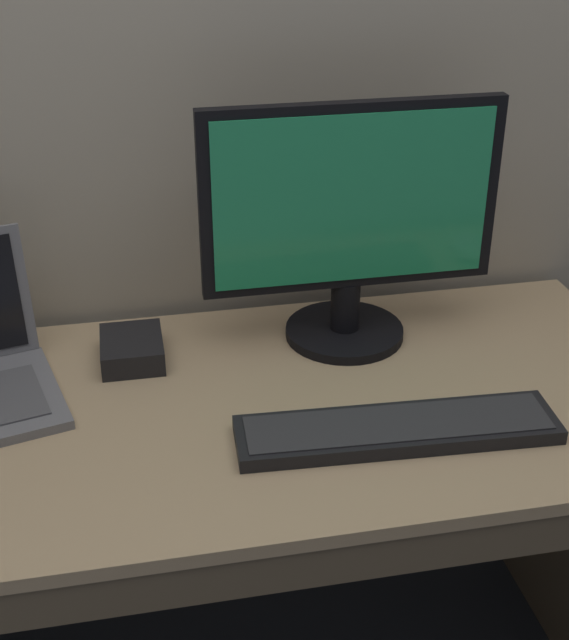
# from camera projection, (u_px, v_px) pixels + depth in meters

# --- Properties ---
(desk) EXTENTS (1.41, 0.62, 0.70)m
(desk) POSITION_uv_depth(u_px,v_px,m) (229.00, 523.00, 1.45)
(desk) COLOR tan
(desk) RESTS_ON ground
(external_monitor) EXTENTS (0.49, 0.20, 0.41)m
(external_monitor) POSITION_uv_depth(u_px,v_px,m) (350.00, 224.00, 1.44)
(external_monitor) COLOR black
(external_monitor) RESTS_ON desk
(wired_keyboard) EXTENTS (0.47, 0.14, 0.02)m
(wired_keyboard) POSITION_uv_depth(u_px,v_px,m) (397.00, 429.00, 1.28)
(wired_keyboard) COLOR black
(wired_keyboard) RESTS_ON desk
(external_drive_box) EXTENTS (0.10, 0.13, 0.04)m
(external_drive_box) POSITION_uv_depth(u_px,v_px,m) (132.00, 349.00, 1.46)
(external_drive_box) COLOR black
(external_drive_box) RESTS_ON desk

